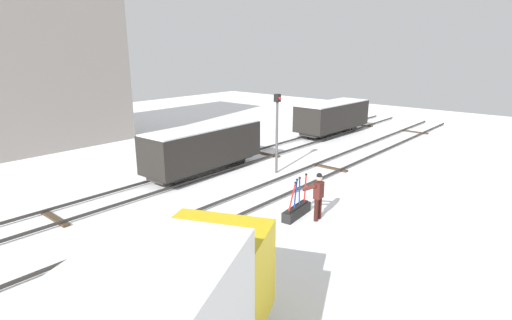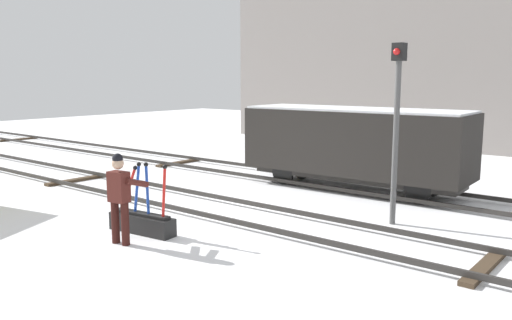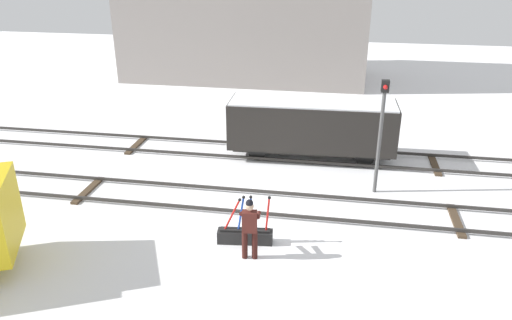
% 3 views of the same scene
% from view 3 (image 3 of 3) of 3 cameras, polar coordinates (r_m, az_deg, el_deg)
% --- Properties ---
extents(ground_plane, '(60.00, 60.00, 0.00)m').
position_cam_3_polar(ground_plane, '(15.85, 0.62, -5.21)').
color(ground_plane, white).
extents(track_main_line, '(44.00, 1.94, 0.18)m').
position_cam_3_polar(track_main_line, '(15.79, 0.62, -4.85)').
color(track_main_line, '#2D2B28').
rests_on(track_main_line, ground_plane).
extents(track_siding_near, '(44.00, 1.94, 0.18)m').
position_cam_3_polar(track_siding_near, '(19.53, 2.59, 0.85)').
color(track_siding_near, '#2D2B28').
rests_on(track_siding_near, ground_plane).
extents(switch_lever_frame, '(1.55, 0.52, 1.45)m').
position_cam_3_polar(switch_lever_frame, '(13.89, -1.22, -8.47)').
color(switch_lever_frame, black).
rests_on(switch_lever_frame, ground_plane).
extents(rail_worker, '(0.58, 0.70, 1.72)m').
position_cam_3_polar(rail_worker, '(12.90, -0.73, -7.46)').
color(rail_worker, '#351511').
rests_on(rail_worker, ground_plane).
extents(signal_post, '(0.24, 0.32, 3.79)m').
position_cam_3_polar(signal_post, '(16.27, 14.08, 3.80)').
color(signal_post, '#4C4C4C').
rests_on(signal_post, ground_plane).
extents(freight_car_mid_siding, '(6.25, 2.10, 2.27)m').
position_cam_3_polar(freight_car_mid_siding, '(19.00, 6.38, 3.96)').
color(freight_car_mid_siding, '#2D2B28').
rests_on(freight_car_mid_siding, ground_plane).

